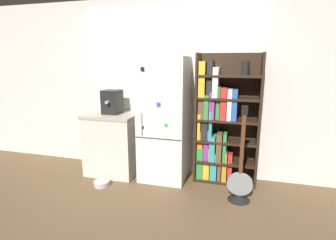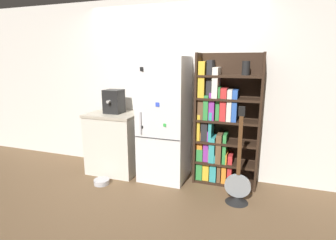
{
  "view_description": "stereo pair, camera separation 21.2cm",
  "coord_description": "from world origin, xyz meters",
  "px_view_note": "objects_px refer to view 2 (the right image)",
  "views": [
    {
      "loc": [
        1.03,
        -3.33,
        1.71
      ],
      "look_at": [
        0.06,
        0.15,
        0.88
      ],
      "focal_mm": 28.0,
      "sensor_mm": 36.0,
      "label": 1
    },
    {
      "loc": [
        1.23,
        -3.27,
        1.71
      ],
      "look_at": [
        0.06,
        0.15,
        0.88
      ],
      "focal_mm": 28.0,
      "sensor_mm": 36.0,
      "label": 2
    }
  ],
  "objects_px": {
    "bookshelf": "(220,126)",
    "guitar": "(237,189)",
    "refrigerator": "(164,120)",
    "pet_bowl": "(102,181)",
    "espresso_machine": "(114,101)"
  },
  "relations": [
    {
      "from": "espresso_machine",
      "to": "pet_bowl",
      "type": "relative_size",
      "value": 1.62
    },
    {
      "from": "bookshelf",
      "to": "pet_bowl",
      "type": "height_order",
      "value": "bookshelf"
    },
    {
      "from": "espresso_machine",
      "to": "guitar",
      "type": "xyz_separation_m",
      "value": [
        1.89,
        -0.39,
        -0.93
      ]
    },
    {
      "from": "guitar",
      "to": "pet_bowl",
      "type": "bearing_deg",
      "value": -176.55
    },
    {
      "from": "refrigerator",
      "to": "espresso_machine",
      "type": "xyz_separation_m",
      "value": [
        -0.8,
        -0.01,
        0.22
      ]
    },
    {
      "from": "bookshelf",
      "to": "guitar",
      "type": "bearing_deg",
      "value": -59.38
    },
    {
      "from": "guitar",
      "to": "pet_bowl",
      "type": "xyz_separation_m",
      "value": [
        -1.85,
        -0.11,
        -0.14
      ]
    },
    {
      "from": "espresso_machine",
      "to": "bookshelf",
      "type": "bearing_deg",
      "value": 5.41
    },
    {
      "from": "refrigerator",
      "to": "guitar",
      "type": "height_order",
      "value": "refrigerator"
    },
    {
      "from": "bookshelf",
      "to": "pet_bowl",
      "type": "relative_size",
      "value": 8.28
    },
    {
      "from": "refrigerator",
      "to": "guitar",
      "type": "bearing_deg",
      "value": -19.92
    },
    {
      "from": "refrigerator",
      "to": "pet_bowl",
      "type": "height_order",
      "value": "refrigerator"
    },
    {
      "from": "bookshelf",
      "to": "guitar",
      "type": "height_order",
      "value": "bookshelf"
    },
    {
      "from": "bookshelf",
      "to": "guitar",
      "type": "xyz_separation_m",
      "value": [
        0.32,
        -0.54,
        -0.64
      ]
    },
    {
      "from": "pet_bowl",
      "to": "bookshelf",
      "type": "bearing_deg",
      "value": 22.91
    }
  ]
}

